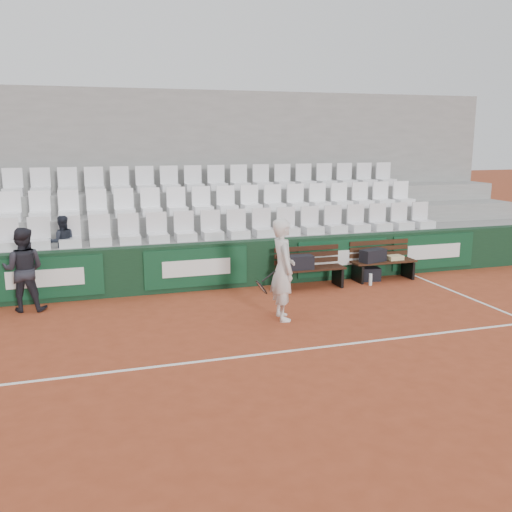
# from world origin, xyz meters

# --- Properties ---
(ground) EXTENTS (80.00, 80.00, 0.00)m
(ground) POSITION_xyz_m (0.00, 0.00, 0.00)
(ground) COLOR #993F22
(ground) RESTS_ON ground
(court_baseline) EXTENTS (18.00, 0.06, 0.01)m
(court_baseline) POSITION_xyz_m (0.00, 0.00, 0.00)
(court_baseline) COLOR white
(court_baseline) RESTS_ON ground
(back_barrier) EXTENTS (18.00, 0.34, 1.00)m
(back_barrier) POSITION_xyz_m (0.07, 3.99, 0.50)
(back_barrier) COLOR #10311B
(back_barrier) RESTS_ON ground
(grandstand_tier_front) EXTENTS (18.00, 0.95, 1.00)m
(grandstand_tier_front) POSITION_xyz_m (0.00, 4.62, 0.50)
(grandstand_tier_front) COLOR gray
(grandstand_tier_front) RESTS_ON ground
(grandstand_tier_mid) EXTENTS (18.00, 0.95, 1.45)m
(grandstand_tier_mid) POSITION_xyz_m (0.00, 5.58, 0.72)
(grandstand_tier_mid) COLOR gray
(grandstand_tier_mid) RESTS_ON ground
(grandstand_tier_back) EXTENTS (18.00, 0.95, 1.90)m
(grandstand_tier_back) POSITION_xyz_m (0.00, 6.53, 0.95)
(grandstand_tier_back) COLOR gray
(grandstand_tier_back) RESTS_ON ground
(grandstand_rear_wall) EXTENTS (18.00, 0.30, 4.40)m
(grandstand_rear_wall) POSITION_xyz_m (0.00, 7.15, 2.20)
(grandstand_rear_wall) COLOR gray
(grandstand_rear_wall) RESTS_ON ground
(seat_row_front) EXTENTS (11.90, 0.44, 0.63)m
(seat_row_front) POSITION_xyz_m (0.00, 4.45, 1.31)
(seat_row_front) COLOR silver
(seat_row_front) RESTS_ON grandstand_tier_front
(seat_row_mid) EXTENTS (11.90, 0.44, 0.63)m
(seat_row_mid) POSITION_xyz_m (0.00, 5.40, 1.77)
(seat_row_mid) COLOR white
(seat_row_mid) RESTS_ON grandstand_tier_mid
(seat_row_back) EXTENTS (11.90, 0.44, 0.63)m
(seat_row_back) POSITION_xyz_m (0.00, 6.35, 2.21)
(seat_row_back) COLOR silver
(seat_row_back) RESTS_ON grandstand_tier_back
(bench_left) EXTENTS (1.50, 0.56, 0.45)m
(bench_left) POSITION_xyz_m (2.22, 3.38, 0.23)
(bench_left) COLOR black
(bench_left) RESTS_ON ground
(bench_right) EXTENTS (1.50, 0.56, 0.45)m
(bench_right) POSITION_xyz_m (4.09, 3.55, 0.23)
(bench_right) COLOR #361D10
(bench_right) RESTS_ON ground
(sports_bag_left) EXTENTS (0.70, 0.33, 0.30)m
(sports_bag_left) POSITION_xyz_m (1.88, 3.33, 0.60)
(sports_bag_left) COLOR black
(sports_bag_left) RESTS_ON bench_left
(sports_bag_right) EXTENTS (0.67, 0.45, 0.28)m
(sports_bag_right) POSITION_xyz_m (3.80, 3.52, 0.59)
(sports_bag_right) COLOR black
(sports_bag_right) RESTS_ON bench_right
(towel) EXTENTS (0.38, 0.28, 0.10)m
(towel) POSITION_xyz_m (4.38, 3.55, 0.50)
(towel) COLOR #CDBE84
(towel) RESTS_ON bench_right
(sports_bag_ground) EXTENTS (0.53, 0.37, 0.30)m
(sports_bag_ground) POSITION_xyz_m (3.74, 3.57, 0.15)
(sports_bag_ground) COLOR black
(sports_bag_ground) RESTS_ON ground
(water_bottle_near) EXTENTS (0.06, 0.06, 0.23)m
(water_bottle_near) POSITION_xyz_m (1.40, 3.37, 0.11)
(water_bottle_near) COLOR silver
(water_bottle_near) RESTS_ON ground
(water_bottle_far) EXTENTS (0.07, 0.07, 0.27)m
(water_bottle_far) POSITION_xyz_m (3.57, 3.17, 0.13)
(water_bottle_far) COLOR silver
(water_bottle_far) RESTS_ON ground
(tennis_player) EXTENTS (0.74, 0.70, 1.83)m
(tennis_player) POSITION_xyz_m (0.89, 1.53, 0.91)
(tennis_player) COLOR silver
(tennis_player) RESTS_ON ground
(ball_kid) EXTENTS (0.88, 0.74, 1.59)m
(ball_kid) POSITION_xyz_m (-3.55, 3.47, 0.79)
(ball_kid) COLOR black
(ball_kid) RESTS_ON ground
(spectator_c) EXTENTS (0.56, 0.45, 1.10)m
(spectator_c) POSITION_xyz_m (-2.85, 4.50, 1.55)
(spectator_c) COLOR black
(spectator_c) RESTS_ON grandstand_tier_front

